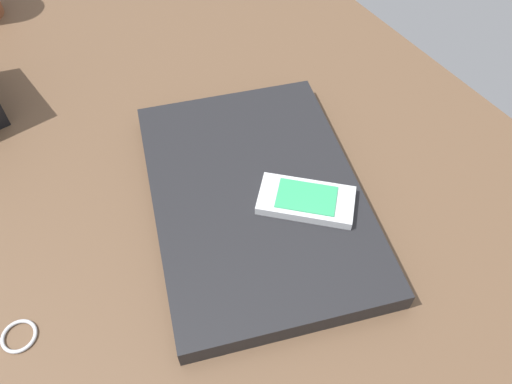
# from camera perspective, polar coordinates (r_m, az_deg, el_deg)

# --- Properties ---
(desk_surface) EXTENTS (1.20, 0.80, 0.03)m
(desk_surface) POSITION_cam_1_polar(r_m,az_deg,el_deg) (0.62, -7.95, 2.13)
(desk_surface) COLOR brown
(desk_surface) RESTS_ON ground
(laptop_closed) EXTENTS (0.37, 0.31, 0.02)m
(laptop_closed) POSITION_cam_1_polar(r_m,az_deg,el_deg) (0.56, 0.00, -0.50)
(laptop_closed) COLOR black
(laptop_closed) RESTS_ON desk_surface
(cell_phone_on_laptop) EXTENTS (0.11, 0.11, 0.01)m
(cell_phone_on_laptop) POSITION_cam_1_polar(r_m,az_deg,el_deg) (0.53, 5.71, -0.92)
(cell_phone_on_laptop) COLOR silver
(cell_phone_on_laptop) RESTS_ON laptop_closed
(key_ring) EXTENTS (0.03, 0.03, 0.00)m
(key_ring) POSITION_cam_1_polar(r_m,az_deg,el_deg) (0.53, -25.31, -14.58)
(key_ring) COLOR silver
(key_ring) RESTS_ON desk_surface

